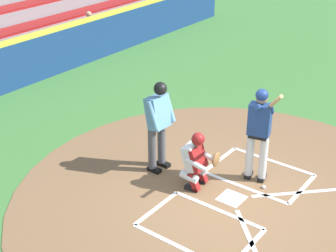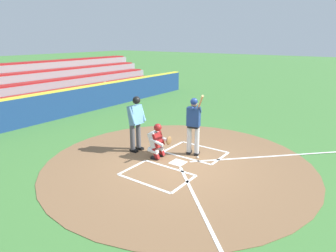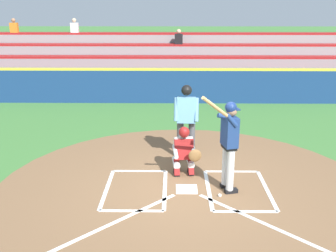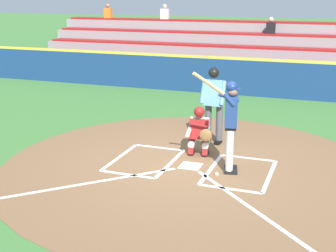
% 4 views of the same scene
% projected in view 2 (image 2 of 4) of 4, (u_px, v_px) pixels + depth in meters
% --- Properties ---
extents(ground_plane, '(120.00, 120.00, 0.00)m').
position_uv_depth(ground_plane, '(178.00, 163.00, 8.99)').
color(ground_plane, '#427A38').
extents(dirt_circle, '(8.00, 8.00, 0.01)m').
position_uv_depth(dirt_circle, '(178.00, 163.00, 8.99)').
color(dirt_circle, brown).
rests_on(dirt_circle, ground).
extents(home_plate_and_chalk, '(7.93, 4.91, 0.01)m').
position_uv_depth(home_plate_and_chalk, '(203.00, 170.00, 8.49)').
color(home_plate_and_chalk, white).
rests_on(home_plate_and_chalk, dirt_circle).
extents(batter, '(0.84, 0.89, 2.13)m').
position_uv_depth(batter, '(194.00, 122.00, 9.29)').
color(batter, silver).
rests_on(batter, ground).
extents(catcher, '(0.64, 0.62, 1.13)m').
position_uv_depth(catcher, '(158.00, 140.00, 9.21)').
color(catcher, black).
rests_on(catcher, ground).
extents(plate_umpire, '(0.59, 0.43, 1.86)m').
position_uv_depth(plate_umpire, '(136.00, 120.00, 9.65)').
color(plate_umpire, '#4C4C51').
rests_on(plate_umpire, ground).
extents(baseball, '(0.07, 0.07, 0.07)m').
position_uv_depth(baseball, '(198.00, 157.00, 9.31)').
color(baseball, white).
rests_on(baseball, ground).
extents(backstop_wall, '(22.00, 0.36, 1.31)m').
position_uv_depth(backstop_wall, '(36.00, 109.00, 12.99)').
color(backstop_wall, navy).
rests_on(backstop_wall, ground).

